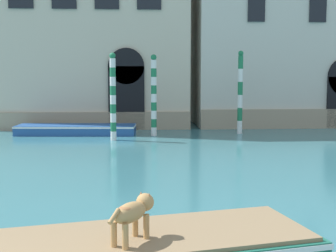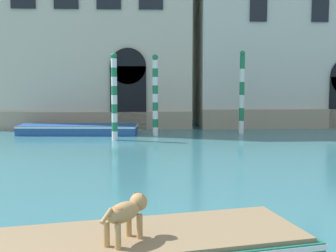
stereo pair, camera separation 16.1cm
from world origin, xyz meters
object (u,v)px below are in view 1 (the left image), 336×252
mooring_pole_0 (113,96)px  dog_on_deck (133,212)px  boat_moored_near_palazzo (76,129)px  mooring_pole_1 (240,92)px  mooring_pole_2 (154,95)px

mooring_pole_0 → dog_on_deck: bearing=-86.1°
dog_on_deck → mooring_pole_0: 14.50m
boat_moored_near_palazzo → mooring_pole_1: bearing=2.8°
mooring_pole_0 → mooring_pole_2: mooring_pole_0 is taller
boat_moored_near_palazzo → mooring_pole_2: size_ratio=1.52×
boat_moored_near_palazzo → dog_on_deck: bearing=-75.9°
mooring_pole_1 → mooring_pole_2: (-4.26, -0.49, -0.10)m
boat_moored_near_palazzo → mooring_pole_1: mooring_pole_1 is taller
dog_on_deck → boat_moored_near_palazzo: bearing=45.5°
dog_on_deck → mooring_pole_0: bearing=39.5°
mooring_pole_0 → mooring_pole_1: size_ratio=0.95×
boat_moored_near_palazzo → mooring_pole_2: (3.76, -0.68, 1.70)m
dog_on_deck → boat_moored_near_palazzo: dog_on_deck is taller
dog_on_deck → boat_moored_near_palazzo: 16.86m
dog_on_deck → boat_moored_near_palazzo: size_ratio=0.14×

